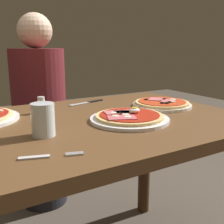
# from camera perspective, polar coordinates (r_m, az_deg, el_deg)

# --- Properties ---
(dining_table) EXTENTS (1.17, 0.79, 0.73)m
(dining_table) POSITION_cam_1_polar(r_m,az_deg,el_deg) (1.07, -4.58, -7.71)
(dining_table) COLOR brown
(dining_table) RESTS_ON ground
(pizza_foreground) EXTENTS (0.29, 0.29, 0.05)m
(pizza_foreground) POSITION_cam_1_polar(r_m,az_deg,el_deg) (1.02, 3.56, -1.13)
(pizza_foreground) COLOR white
(pizza_foreground) RESTS_ON dining_table
(pizza_across_right) EXTENTS (0.26, 0.26, 0.03)m
(pizza_across_right) POSITION_cam_1_polar(r_m,az_deg,el_deg) (1.28, 10.16, 1.67)
(pizza_across_right) COLOR white
(pizza_across_right) RESTS_ON dining_table
(water_glass_near) EXTENTS (0.07, 0.07, 0.10)m
(water_glass_near) POSITION_cam_1_polar(r_m,az_deg,el_deg) (0.86, -13.87, -1.98)
(water_glass_near) COLOR silver
(water_glass_near) RESTS_ON dining_table
(fork) EXTENTS (0.15, 0.06, 0.00)m
(fork) POSITION_cam_1_polar(r_m,az_deg,el_deg) (0.71, -13.27, -8.82)
(fork) COLOR silver
(fork) RESTS_ON dining_table
(knife) EXTENTS (0.19, 0.07, 0.01)m
(knife) POSITION_cam_1_polar(r_m,az_deg,el_deg) (1.34, -4.74, 2.02)
(knife) COLOR silver
(knife) RESTS_ON dining_table
(salt_shaker) EXTENTS (0.03, 0.03, 0.07)m
(salt_shaker) POSITION_cam_1_polar(r_m,az_deg,el_deg) (1.16, -14.21, 1.39)
(salt_shaker) COLOR white
(salt_shaker) RESTS_ON dining_table
(diner_person) EXTENTS (0.32, 0.32, 1.18)m
(diner_person) POSITION_cam_1_polar(r_m,az_deg,el_deg) (1.77, -14.45, -1.24)
(diner_person) COLOR black
(diner_person) RESTS_ON ground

